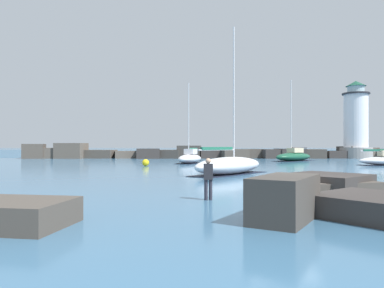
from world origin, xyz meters
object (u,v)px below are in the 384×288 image
(sailboat_moored_4, at_px, (294,156))
(mooring_buoy_orange_near, at_px, (146,163))
(lighthouse, at_px, (356,125))
(sailboat_moored_3, at_px, (229,165))
(sailboat_moored_1, at_px, (190,158))
(person_on_rocks, at_px, (208,177))

(sailboat_moored_4, xyz_separation_m, mooring_buoy_orange_near, (-19.24, -11.94, -0.32))
(lighthouse, height_order, sailboat_moored_3, lighthouse)
(sailboat_moored_1, distance_m, sailboat_moored_3, 17.01)
(mooring_buoy_orange_near, bearing_deg, sailboat_moored_1, 49.57)
(lighthouse, height_order, sailboat_moored_4, lighthouse)
(sailboat_moored_1, bearing_deg, person_on_rocks, -90.16)
(lighthouse, height_order, mooring_buoy_orange_near, lighthouse)
(sailboat_moored_4, relative_size, mooring_buoy_orange_near, 12.03)
(sailboat_moored_1, relative_size, sailboat_moored_4, 0.86)
(sailboat_moored_4, relative_size, person_on_rocks, 6.72)
(sailboat_moored_1, relative_size, person_on_rocks, 5.79)
(lighthouse, xyz_separation_m, sailboat_moored_3, (-26.01, -34.32, -4.94))
(sailboat_moored_3, height_order, sailboat_moored_4, sailboat_moored_3)
(lighthouse, xyz_separation_m, mooring_buoy_orange_near, (-33.27, -23.09, -5.25))
(sailboat_moored_3, relative_size, person_on_rocks, 6.75)
(mooring_buoy_orange_near, xyz_separation_m, person_on_rocks, (4.68, -24.31, 0.56))
(sailboat_moored_4, bearing_deg, person_on_rocks, -111.89)
(lighthouse, xyz_separation_m, person_on_rocks, (-28.59, -47.40, -4.69))
(sailboat_moored_1, height_order, sailboat_moored_3, sailboat_moored_3)
(sailboat_moored_3, distance_m, sailboat_moored_4, 26.08)
(sailboat_moored_4, xyz_separation_m, person_on_rocks, (-14.56, -36.25, 0.24))
(sailboat_moored_1, xyz_separation_m, sailboat_moored_4, (14.48, 6.35, 0.02))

